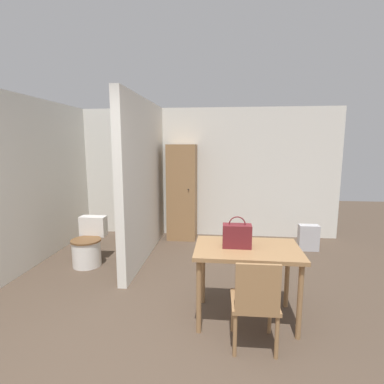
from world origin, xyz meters
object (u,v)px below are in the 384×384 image
at_px(dining_table, 247,257).
at_px(wooden_chair, 255,301).
at_px(handbag, 237,236).
at_px(wooden_cabinet, 182,192).
at_px(space_heater, 308,238).
at_px(toilet, 88,246).

height_order(dining_table, wooden_chair, wooden_chair).
xyz_separation_m(handbag, wooden_cabinet, (-0.93, 2.65, 0.00)).
xyz_separation_m(dining_table, space_heater, (1.22, 2.20, -0.46)).
distance_m(toilet, space_heater, 3.63).
bearing_deg(toilet, handbag, -29.38).
height_order(dining_table, toilet, dining_table).
bearing_deg(space_heater, handbag, -121.14).
height_order(wooden_chair, wooden_cabinet, wooden_cabinet).
xyz_separation_m(dining_table, wooden_chair, (0.04, -0.47, -0.22)).
bearing_deg(dining_table, space_heater, 60.96).
bearing_deg(toilet, dining_table, -28.17).
xyz_separation_m(toilet, wooden_cabinet, (1.24, 1.43, 0.62)).
xyz_separation_m(wooden_cabinet, space_heater, (2.25, -0.45, -0.68)).
relative_size(dining_table, space_heater, 2.39).
relative_size(wooden_chair, wooden_cabinet, 0.47).
relative_size(dining_table, toilet, 1.53).
height_order(dining_table, wooden_cabinet, wooden_cabinet).
relative_size(wooden_chair, toilet, 1.23).
bearing_deg(handbag, dining_table, 0.85).
bearing_deg(wooden_cabinet, toilet, -131.08).
bearing_deg(wooden_chair, handbag, 106.52).
bearing_deg(toilet, wooden_chair, -36.15).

